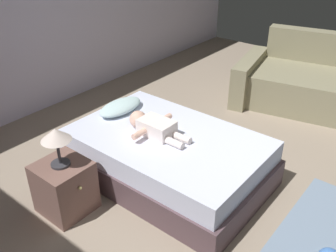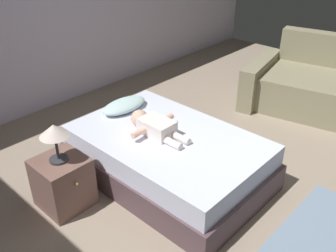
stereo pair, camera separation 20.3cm
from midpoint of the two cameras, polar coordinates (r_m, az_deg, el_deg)
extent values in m
plane|color=gray|center=(3.47, 11.40, -10.49)|extent=(8.00, 8.00, 0.00)
cube|color=#564146|center=(3.55, -1.65, -6.08)|extent=(1.17, 1.80, 0.26)
cube|color=white|center=(3.42, -1.70, -2.95)|extent=(1.12, 1.73, 0.20)
ellipsoid|color=silver|center=(3.80, -8.80, 2.90)|extent=(0.51, 0.27, 0.10)
cube|color=white|center=(3.35, -3.49, -0.28)|extent=(0.22, 0.32, 0.14)
sphere|color=beige|center=(3.49, -6.27, 1.02)|extent=(0.16, 0.16, 0.16)
cylinder|color=beige|center=(3.27, -6.18, -1.23)|extent=(0.16, 0.06, 0.06)
cylinder|color=beige|center=(3.50, -2.13, 1.10)|extent=(0.15, 0.06, 0.06)
cylinder|color=white|center=(3.20, -0.88, -2.64)|extent=(0.06, 0.19, 0.06)
cylinder|color=white|center=(3.27, 0.32, -1.85)|extent=(0.06, 0.19, 0.06)
cube|color=#3B91E7|center=(3.59, -1.25, 0.75)|extent=(0.04, 0.12, 0.01)
cube|color=white|center=(3.63, -1.82, 1.27)|extent=(0.02, 0.03, 0.01)
cube|color=gray|center=(5.08, 20.26, 4.86)|extent=(1.16, 1.65, 0.45)
cube|color=gray|center=(5.50, 21.52, 8.88)|extent=(0.51, 1.51, 0.87)
cube|color=gray|center=(5.19, 11.14, 7.38)|extent=(1.09, 0.42, 0.55)
cube|color=brown|center=(3.28, -17.26, -8.97)|extent=(0.40, 0.40, 0.46)
sphere|color=tan|center=(3.07, -15.17, -9.20)|extent=(0.03, 0.03, 0.03)
cylinder|color=#333338|center=(3.14, -17.90, -5.56)|extent=(0.15, 0.15, 0.02)
cylinder|color=#333338|center=(3.08, -18.24, -3.78)|extent=(0.02, 0.02, 0.21)
cone|color=silver|center=(3.00, -18.70, -1.27)|extent=(0.24, 0.24, 0.10)
camera|label=1|loc=(0.10, -91.76, -1.01)|focal=39.86mm
camera|label=2|loc=(0.10, 88.24, 1.01)|focal=39.86mm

